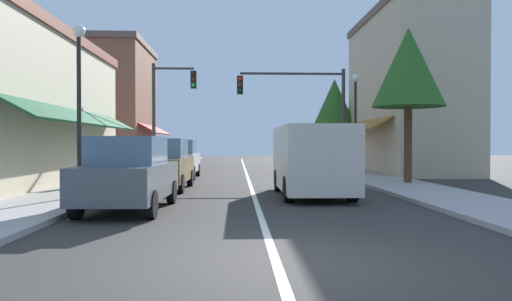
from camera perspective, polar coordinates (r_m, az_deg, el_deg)
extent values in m
plane|color=#33302D|center=(24.50, -1.06, -2.92)|extent=(80.00, 80.00, 0.00)
cube|color=#A39E99|center=(24.99, -13.79, -2.74)|extent=(2.60, 56.00, 0.12)
cube|color=#A39E99|center=(25.22, 11.54, -2.69)|extent=(2.60, 56.00, 0.12)
cube|color=silver|center=(24.50, -1.06, -2.92)|extent=(0.14, 52.00, 0.01)
cube|color=beige|center=(20.45, -27.78, 3.97)|extent=(5.01, 14.00, 5.52)
cube|color=brown|center=(20.83, -27.84, 12.13)|extent=(5.21, 14.20, 0.40)
cube|color=slate|center=(19.49, -21.25, 0.17)|extent=(0.08, 10.64, 1.80)
cube|color=#194C2D|center=(19.33, -19.56, 3.74)|extent=(1.27, 11.76, 0.73)
cube|color=slate|center=(16.78, -24.76, 8.87)|extent=(0.08, 1.10, 1.30)
cube|color=slate|center=(22.55, -18.73, 6.82)|extent=(0.08, 1.10, 1.30)
cube|color=#BCAD8E|center=(28.18, 17.27, 6.10)|extent=(4.13, 10.00, 8.42)
cube|color=brown|center=(28.92, 17.31, 14.83)|extent=(4.33, 10.20, 0.40)
cube|color=slate|center=(27.45, 13.31, 0.38)|extent=(0.08, 7.60, 1.80)
cube|color=olive|center=(27.31, 12.08, 2.90)|extent=(1.27, 8.40, 0.73)
cube|color=slate|center=(25.73, 14.69, 10.78)|extent=(0.08, 1.10, 1.30)
cube|color=slate|center=(29.91, 12.19, 9.38)|extent=(0.08, 1.10, 1.30)
cube|color=brown|center=(35.66, -16.83, 4.79)|extent=(5.28, 8.00, 8.17)
cube|color=brown|center=(36.21, -16.86, 11.57)|extent=(5.48, 8.20, 0.40)
cube|color=slate|center=(35.01, -12.73, 0.48)|extent=(0.08, 6.08, 1.80)
cube|color=maroon|center=(34.92, -11.75, 2.45)|extent=(1.27, 6.72, 0.73)
cube|color=slate|center=(33.56, -13.30, 8.14)|extent=(0.08, 1.10, 1.30)
cube|color=slate|center=(36.99, -12.25, 7.46)|extent=(0.08, 1.10, 1.30)
cube|color=#4C5156|center=(12.02, -14.65, -3.47)|extent=(1.83, 4.15, 0.80)
cube|color=slate|center=(11.89, -14.78, 0.01)|extent=(1.58, 2.04, 0.66)
cylinder|color=black|center=(13.56, -16.51, -4.68)|extent=(0.22, 0.63, 0.62)
cylinder|color=black|center=(13.22, -9.88, -4.80)|extent=(0.22, 0.63, 0.62)
cylinder|color=black|center=(10.99, -20.38, -5.99)|extent=(0.22, 0.63, 0.62)
cylinder|color=black|center=(10.57, -12.23, -6.23)|extent=(0.22, 0.63, 0.62)
cube|color=brown|center=(17.19, -10.87, -2.17)|extent=(1.80, 4.13, 0.80)
cube|color=slate|center=(17.07, -10.93, 0.26)|extent=(1.56, 2.03, 0.66)
cylinder|color=black|center=(18.69, -12.56, -3.16)|extent=(0.21, 0.62, 0.62)
cylinder|color=black|center=(18.44, -7.73, -3.20)|extent=(0.21, 0.62, 0.62)
cylinder|color=black|center=(16.05, -14.47, -3.82)|extent=(0.21, 0.62, 0.62)
cylinder|color=black|center=(15.77, -8.85, -3.89)|extent=(0.21, 0.62, 0.62)
cube|color=silver|center=(22.70, -9.11, -1.44)|extent=(1.72, 4.10, 0.80)
cube|color=slate|center=(22.59, -9.15, 0.40)|extent=(1.52, 2.00, 0.66)
cylinder|color=black|center=(24.17, -10.59, -2.25)|extent=(0.20, 0.62, 0.62)
cylinder|color=black|center=(23.99, -6.85, -2.27)|extent=(0.20, 0.62, 0.62)
cylinder|color=black|center=(21.50, -11.64, -2.64)|extent=(0.20, 0.62, 0.62)
cylinder|color=black|center=(21.30, -7.43, -2.66)|extent=(0.20, 0.62, 0.62)
cube|color=beige|center=(14.89, 6.54, -0.86)|extent=(1.96, 5.00, 1.90)
cube|color=slate|center=(17.26, 5.32, 0.80)|extent=(1.72, 0.27, 0.84)
cube|color=black|center=(17.48, 5.23, -2.86)|extent=(1.86, 0.20, 0.24)
cylinder|color=black|center=(16.37, 2.64, -3.53)|extent=(0.24, 0.72, 0.72)
cylinder|color=black|center=(16.61, 8.72, -3.48)|extent=(0.24, 0.72, 0.72)
cylinder|color=black|center=(13.29, 3.79, -4.54)|extent=(0.24, 0.72, 0.72)
cylinder|color=black|center=(13.59, 11.23, -4.44)|extent=(0.24, 0.72, 0.72)
cylinder|color=#333333|center=(24.62, 10.21, 3.28)|extent=(0.18, 0.18, 5.32)
cylinder|color=#333333|center=(24.42, 4.24, 8.99)|extent=(5.15, 0.12, 0.12)
cube|color=black|center=(24.01, -1.89, 7.69)|extent=(0.30, 0.24, 0.90)
sphere|color=red|center=(23.91, -1.89, 8.39)|extent=(0.20, 0.20, 0.20)
sphere|color=#3D2D0C|center=(23.88, -1.89, 7.72)|extent=(0.20, 0.20, 0.20)
sphere|color=#0C3316|center=(23.85, -1.89, 7.06)|extent=(0.20, 0.20, 0.20)
cylinder|color=#333333|center=(25.65, -11.91, 3.63)|extent=(0.18, 0.18, 5.73)
cylinder|color=#333333|center=(25.76, -9.63, 9.48)|extent=(2.07, 0.12, 0.12)
cube|color=black|center=(25.39, -7.34, 8.24)|extent=(0.30, 0.24, 0.90)
sphere|color=#420F0F|center=(25.30, -7.37, 8.91)|extent=(0.20, 0.20, 0.20)
sphere|color=#3D2D0C|center=(25.26, -7.36, 8.28)|extent=(0.20, 0.20, 0.20)
sphere|color=green|center=(25.22, -7.36, 7.65)|extent=(0.20, 0.20, 0.20)
cylinder|color=black|center=(14.38, -20.05, 3.45)|extent=(0.12, 0.12, 4.55)
sphere|color=white|center=(14.70, -20.10, 13.04)|extent=(0.36, 0.36, 0.36)
cylinder|color=black|center=(23.11, 11.59, 2.38)|extent=(0.12, 0.12, 4.47)
sphere|color=white|center=(23.30, 11.60, 8.33)|extent=(0.36, 0.36, 0.36)
cylinder|color=#4C331E|center=(19.37, 17.41, 1.09)|extent=(0.30, 0.30, 3.41)
cone|color=#285B21|center=(19.59, 17.44, 9.33)|extent=(2.75, 2.75, 3.02)
cylinder|color=#4C331E|center=(32.30, 9.19, 0.93)|extent=(0.30, 0.30, 3.33)
cone|color=#285B21|center=(32.42, 9.20, 5.75)|extent=(2.65, 2.65, 2.91)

